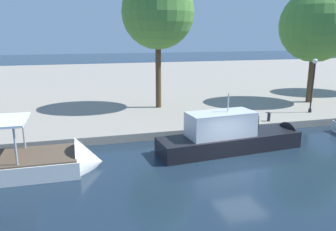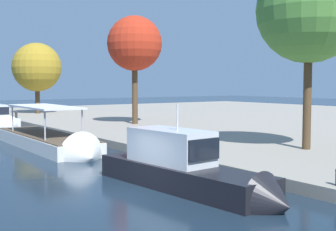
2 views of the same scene
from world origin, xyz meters
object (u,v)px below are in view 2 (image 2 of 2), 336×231
(tree_1, at_px, (38,67))
(tree_5, at_px, (309,8))
(motor_yacht_2, at_px, (188,174))
(mooring_bollard_1, at_px, (16,114))
(tree_0, at_px, (133,45))
(tour_boat_1, at_px, (51,144))

(tree_1, height_order, tree_5, tree_5)
(motor_yacht_2, bearing_deg, mooring_bollard_1, 168.97)
(motor_yacht_2, relative_size, tree_1, 1.10)
(motor_yacht_2, relative_size, tree_0, 0.97)
(motor_yacht_2, height_order, tree_1, tree_1)
(motor_yacht_2, bearing_deg, tour_boat_1, 176.64)
(tour_boat_1, bearing_deg, motor_yacht_2, 2.16)
(tour_boat_1, height_order, mooring_bollard_1, tour_boat_1)
(tree_1, bearing_deg, tour_boat_1, -17.64)
(mooring_bollard_1, height_order, tree_0, tree_0)
(tree_5, bearing_deg, tree_1, -177.31)
(tree_0, xyz_separation_m, tree_5, (20.92, -0.27, 0.78))
(mooring_bollard_1, xyz_separation_m, tree_0, (14.04, 7.31, 7.27))
(motor_yacht_2, distance_m, tree_1, 45.71)
(tree_0, relative_size, tree_1, 1.13)
(tour_boat_1, xyz_separation_m, tree_5, (12.41, 11.39, 8.65))
(tree_1, bearing_deg, tree_5, 2.69)
(mooring_bollard_1, bearing_deg, tree_0, 27.50)
(tree_0, bearing_deg, tree_1, -173.93)
(motor_yacht_2, distance_m, tree_0, 26.96)
(tour_boat_1, xyz_separation_m, motor_yacht_2, (14.81, 0.44, 0.31))
(tour_boat_1, bearing_deg, tree_0, 126.61)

